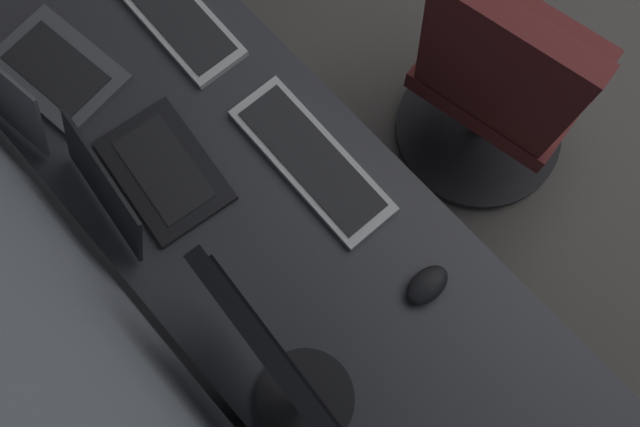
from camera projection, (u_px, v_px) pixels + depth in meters
name	position (u px, v px, depth m)	size (l,w,h in m)	color
desk	(303.00, 265.00, 1.47)	(2.07, 0.62, 0.73)	#38383D
drawer_pedestal	(365.00, 369.00, 1.71)	(0.40, 0.51, 0.69)	#38383D
monitor_primary	(303.00, 395.00, 1.09)	(0.52, 0.20, 0.42)	black
laptop_leftmost	(34.00, 77.00, 1.48)	(0.33, 0.30, 0.20)	#595B60
laptop_center	(141.00, 177.00, 1.41)	(0.32, 0.28, 0.19)	black
keyboard_main	(312.00, 160.00, 1.46)	(0.42, 0.15, 0.02)	silver
keyboard_spare	(171.00, 10.00, 1.57)	(0.42, 0.15, 0.02)	silver
mouse_main	(427.00, 285.00, 1.37)	(0.06, 0.10, 0.03)	black
office_chair	(498.00, 88.00, 1.82)	(0.56, 0.59, 0.97)	maroon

